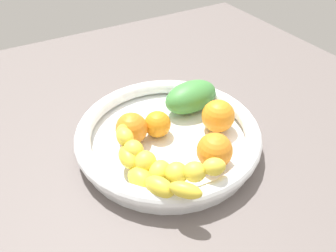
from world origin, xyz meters
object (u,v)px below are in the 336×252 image
(orange_rear, at_px, (218,116))
(banana_draped_right, at_px, (144,171))
(fruit_bowl, at_px, (168,135))
(orange_mid_right, at_px, (157,124))
(mango_green, at_px, (191,97))
(orange_front, at_px, (131,128))
(orange_mid_left, at_px, (215,151))
(banana_draped_left, at_px, (162,164))

(orange_rear, bearing_deg, banana_draped_right, -72.96)
(orange_rear, bearing_deg, fruit_bowl, -103.90)
(orange_mid_right, distance_m, mango_green, 0.11)
(orange_front, relative_size, orange_rear, 0.94)
(orange_mid_left, height_order, mango_green, same)
(orange_front, height_order, orange_rear, orange_rear)
(fruit_bowl, height_order, mango_green, mango_green)
(banana_draped_left, relative_size, orange_mid_right, 3.38)
(fruit_bowl, bearing_deg, banana_draped_left, -35.21)
(orange_mid_left, bearing_deg, orange_rear, 140.00)
(banana_draped_right, distance_m, orange_rear, 0.20)
(banana_draped_left, distance_m, banana_draped_right, 0.03)
(banana_draped_left, height_order, orange_front, banana_draped_left)
(orange_front, bearing_deg, orange_mid_right, 81.12)
(banana_draped_right, bearing_deg, orange_mid_right, 142.24)
(orange_mid_left, xyz_separation_m, orange_rear, (-0.08, 0.06, 0.00))
(banana_draped_left, bearing_deg, fruit_bowl, 144.79)
(orange_front, xyz_separation_m, mango_green, (-0.03, 0.15, 0.00))
(banana_draped_right, bearing_deg, banana_draped_left, 84.23)
(orange_mid_left, bearing_deg, banana_draped_left, -98.45)
(fruit_bowl, xyz_separation_m, banana_draped_left, (0.09, -0.06, 0.03))
(banana_draped_left, height_order, orange_rear, same)
(orange_mid_left, bearing_deg, mango_green, 161.06)
(banana_draped_left, xyz_separation_m, mango_green, (-0.14, 0.15, -0.00))
(orange_mid_left, distance_m, mango_green, 0.17)
(fruit_bowl, height_order, banana_draped_right, banana_draped_right)
(orange_front, relative_size, orange_mid_left, 0.96)
(fruit_bowl, distance_m, banana_draped_left, 0.11)
(fruit_bowl, height_order, orange_rear, orange_rear)
(banana_draped_left, distance_m, mango_green, 0.21)
(fruit_bowl, height_order, orange_mid_right, orange_mid_right)
(orange_mid_right, xyz_separation_m, orange_rear, (0.04, 0.11, 0.01))
(fruit_bowl, distance_m, orange_rear, 0.10)
(fruit_bowl, bearing_deg, orange_front, -113.84)
(banana_draped_right, xyz_separation_m, mango_green, (-0.14, 0.18, -0.00))
(orange_mid_right, bearing_deg, banana_draped_left, -24.69)
(fruit_bowl, distance_m, orange_mid_right, 0.03)
(banana_draped_left, distance_m, orange_mid_right, 0.12)
(banana_draped_left, height_order, banana_draped_right, banana_draped_left)
(fruit_bowl, bearing_deg, mango_green, 123.44)
(orange_rear, bearing_deg, orange_mid_left, -40.00)
(mango_green, bearing_deg, banana_draped_right, -51.92)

